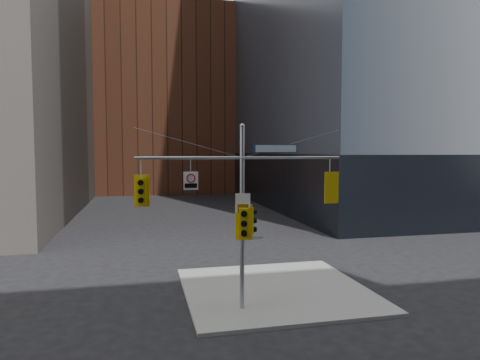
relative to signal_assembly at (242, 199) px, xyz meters
name	(u,v)px	position (x,y,z in m)	size (l,w,h in m)	color
ground	(255,332)	(0.00, -1.99, -4.42)	(160.00, 160.00, 0.00)	black
sidewalk_corner	(275,290)	(2.00, 2.01, -4.34)	(8.00, 8.00, 0.15)	gray
podium_ne	(409,178)	(28.00, 30.01, -1.42)	(36.40, 36.40, 6.00)	black
brick_midrise	(164,104)	(0.00, 56.01, 9.58)	(26.00, 20.00, 28.00)	brown
signal_assembly	(242,199)	(0.00, 0.00, 0.00)	(8.00, 0.80, 7.30)	#979A9F
traffic_light_west_arm	(141,191)	(-3.76, 0.01, 0.38)	(0.56, 0.48, 1.18)	#DFB90B
traffic_light_east_arm	(330,187)	(3.62, 0.00, 0.38)	(0.60, 0.48, 1.26)	#DFB90B
traffic_light_pole_side	(250,221)	(0.32, 0.01, -0.85)	(0.43, 0.37, 1.06)	#DFB90B
traffic_light_pole_front	(244,223)	(0.00, -0.27, -0.87)	(0.65, 0.58, 1.38)	#DFB90B
street_sign_blade	(276,149)	(1.35, 0.00, 1.93)	(1.76, 0.09, 0.34)	navy
regulatory_sign_arm	(191,180)	(-1.97, -0.02, 0.75)	(0.55, 0.08, 0.69)	silver
regulatory_sign_pole	(243,204)	(0.00, -0.11, -0.17)	(0.57, 0.10, 0.75)	silver
street_blade_ew	(253,238)	(0.45, 0.01, -1.53)	(0.77, 0.09, 0.15)	silver
street_blade_ns	(239,237)	(0.00, 0.46, -1.57)	(0.07, 0.79, 0.16)	#145926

